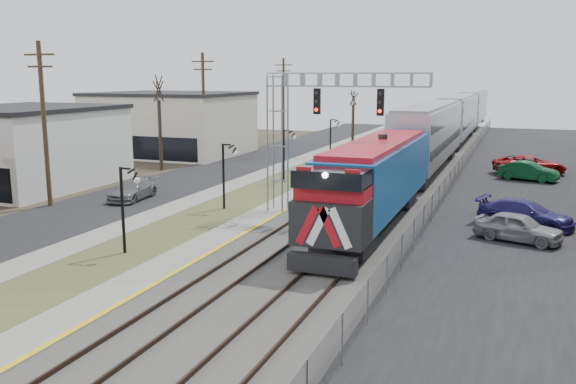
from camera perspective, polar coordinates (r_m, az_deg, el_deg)
The scene contains 19 objects.
street_west at distance 46.66m, azimuth -10.36°, elevation 0.85°, with size 7.00×120.00×0.04m, color black.
sidewalk at distance 44.52m, azimuth -5.40°, elevation 0.53°, with size 2.00×120.00×0.08m, color gray.
grass_median at distance 43.29m, azimuth -1.83°, elevation 0.27°, with size 4.00×120.00×0.06m, color #49502B.
platform at distance 42.23m, azimuth 1.93°, elevation 0.12°, with size 2.00×120.00×0.24m, color gray.
ballast_bed at distance 40.93m, azimuth 8.57°, elevation -0.37°, with size 8.00×120.00×0.20m, color #595651.
platform_edge at distance 41.94m, azimuth 3.07°, elevation 0.21°, with size 0.24×120.00×0.01m, color gold.
track_near at distance 41.35m, azimuth 5.87°, elevation 0.06°, with size 1.58×120.00×0.15m.
track_far at distance 40.61m, azimuth 10.64°, elevation -0.27°, with size 1.58×120.00×0.15m.
train at distance 66.91m, azimuth 14.92°, elevation 6.16°, with size 3.00×85.85×5.33m.
signal_gantry at distance 34.23m, azimuth 1.70°, elevation 6.84°, with size 9.00×1.07×8.15m.
lampposts at distance 28.52m, azimuth -14.88°, elevation -1.63°, with size 0.14×62.14×4.00m.
utility_poles at distance 39.87m, azimuth -21.83°, elevation 5.79°, with size 0.28×80.28×10.00m.
fence at distance 40.14m, azimuth 14.46°, elevation 0.20°, with size 0.04×120.00×1.60m, color gray.
bare_trees at distance 50.21m, azimuth -9.30°, elevation 4.68°, with size 12.30×42.30×5.95m.
car_lot_d at distance 34.76m, azimuth 21.34°, elevation -1.97°, with size 2.01×4.95×1.44m, color navy.
car_lot_e at distance 31.64m, azimuth 20.74°, elevation -3.17°, with size 1.66×4.13×1.41m, color gray.
car_lot_f at distance 50.20m, azimuth 21.56°, elevation 1.78°, with size 1.52×4.37×1.44m, color #0E4724.
car_street_b at distance 40.85m, azimuth -14.33°, elevation 0.16°, with size 1.80×4.42×1.28m, color slate.
car_lot_g at distance 53.38m, azimuth 21.68°, elevation 2.34°, with size 2.61×5.67×1.58m, color maroon.
Camera 1 is at (12.40, -4.27, 7.99)m, focal length 38.00 mm.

